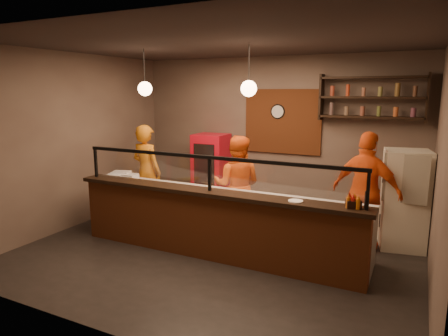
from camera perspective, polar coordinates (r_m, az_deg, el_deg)
The scene contains 29 objects.
floor at distance 6.53m, azimuth -0.71°, elevation -11.70°, with size 6.00×6.00×0.00m, color black.
ceiling at distance 6.06m, azimuth -0.79°, elevation 17.44°, with size 6.00×6.00×0.00m, color #322A27.
wall_back at distance 8.38m, azimuth 7.06°, elevation 4.62°, with size 6.00×6.00×0.00m, color #6F5E51.
wall_left at distance 7.91m, azimuth -20.54°, elevation 3.62°, with size 5.00×5.00×0.00m, color #6F5E51.
wall_right at distance 5.45m, azimuth 28.61°, elevation -0.08°, with size 5.00×5.00×0.00m, color #6F5E51.
wall_front at distance 4.07m, azimuth -16.97°, elevation -2.58°, with size 6.00×6.00×0.00m, color #6F5E51.
brick_patch at distance 8.26m, azimuth 8.36°, elevation 6.58°, with size 1.60×0.04×1.30m, color brown.
service_counter at distance 6.10m, azimuth -2.02°, elevation -8.34°, with size 4.60×0.25×1.00m, color brown.
counter_ledge at distance 5.95m, azimuth -2.05°, elevation -3.52°, with size 4.70×0.37×0.06m, color black.
worktop_cabinet at distance 6.55m, azimuth 0.08°, elevation -7.66°, with size 4.60×0.75×0.85m, color gray.
worktop at distance 6.42m, azimuth 0.08°, elevation -3.85°, with size 4.60×0.75×0.05m, color silver.
sneeze_guard at distance 5.87m, azimuth -2.07°, elevation -0.30°, with size 4.50×0.05×0.52m.
wall_shelving at distance 7.73m, azimuth 20.34°, elevation 9.44°, with size 1.84×0.28×0.85m.
wall_clock at distance 8.27m, azimuth 7.71°, elevation 8.00°, with size 0.30×0.30×0.04m, color black.
pendant_left at distance 7.00m, azimuth -11.22°, elevation 11.06°, with size 0.24×0.24×0.77m.
pendant_right at distance 6.04m, azimuth 3.56°, elevation 11.28°, with size 0.24×0.24×0.77m.
cook_left at distance 8.03m, azimuth -10.99°, elevation -0.57°, with size 0.68×0.45×1.87m, color orange.
cook_mid at distance 7.02m, azimuth 1.87°, elevation -2.50°, with size 0.86×0.67×1.76m, color #E35915.
cook_right at distance 6.69m, azimuth 19.65°, elevation -3.21°, with size 1.12×0.46×1.90m, color #EE5616.
fridge at distance 7.03m, azimuth 24.37°, elevation -4.15°, with size 0.67×0.62×1.60m, color beige.
red_cooler at distance 8.70m, azimuth -1.83°, elevation -0.40°, with size 0.69×0.63×1.60m, color red.
pizza_dough at distance 6.11m, azimuth 5.77°, elevation -4.37°, with size 0.54×0.54×0.01m, color silver.
prep_tub_a at distance 7.60m, azimuth -14.46°, elevation -1.05°, with size 0.31×0.25×0.16m, color white.
prep_tub_b at distance 7.42m, azimuth -13.40°, elevation -1.36°, with size 0.28×0.22×0.14m, color white.
prep_tub_c at distance 7.47m, azimuth -15.37°, elevation -1.39°, with size 0.27×0.22×0.14m, color white.
rolling_pin at distance 6.86m, azimuth -7.55°, elevation -2.50°, with size 0.06×0.06×0.35m, color yellow.
condiment_caddy at distance 5.33m, azimuth 18.00°, elevation -4.91°, with size 0.18×0.14×0.10m, color black.
pepper_mill at distance 5.35m, azimuth 19.67°, elevation -4.30°, with size 0.05×0.05×0.22m, color black.
small_plate at distance 5.45m, azimuth 10.19°, elevation -4.66°, with size 0.20×0.20×0.01m, color white.
Camera 1 is at (2.74, -5.37, 2.52)m, focal length 32.00 mm.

